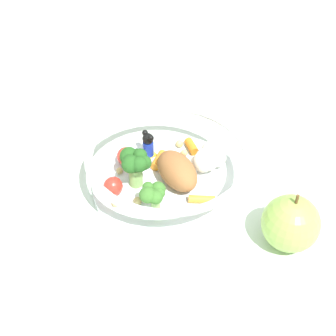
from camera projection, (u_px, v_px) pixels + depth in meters
ground_plane at (165, 177)px, 0.66m from camera, size 2.40×2.40×0.00m
food_container at (169, 169)px, 0.62m from camera, size 0.21×0.21×0.07m
loose_apple at (291, 223)px, 0.55m from camera, size 0.07×0.07×0.08m
folded_napkin at (112, 89)px, 0.82m from camera, size 0.13×0.15×0.01m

